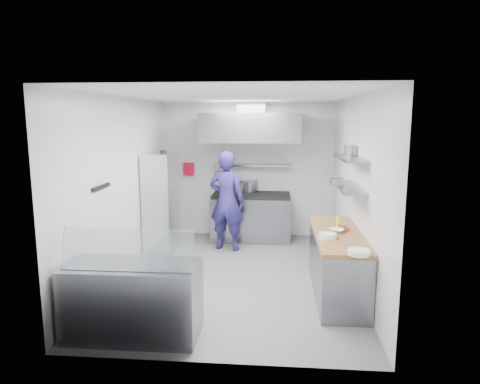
# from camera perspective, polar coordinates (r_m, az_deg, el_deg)

# --- Properties ---
(floor) EXTENTS (5.00, 5.00, 0.00)m
(floor) POSITION_cam_1_polar(r_m,az_deg,el_deg) (6.96, -0.43, -11.05)
(floor) COLOR #58585A
(floor) RESTS_ON ground
(ceiling) EXTENTS (5.00, 5.00, 0.00)m
(ceiling) POSITION_cam_1_polar(r_m,az_deg,el_deg) (6.51, -0.46, 12.66)
(ceiling) COLOR silver
(ceiling) RESTS_ON wall_back
(wall_back) EXTENTS (3.60, 2.80, 0.02)m
(wall_back) POSITION_cam_1_polar(r_m,az_deg,el_deg) (9.06, 1.03, 2.95)
(wall_back) COLOR white
(wall_back) RESTS_ON floor
(wall_front) EXTENTS (3.60, 2.80, 0.02)m
(wall_front) POSITION_cam_1_polar(r_m,az_deg,el_deg) (4.16, -3.68, -5.13)
(wall_front) COLOR white
(wall_front) RESTS_ON floor
(wall_left) EXTENTS (2.80, 5.00, 0.02)m
(wall_left) POSITION_cam_1_polar(r_m,az_deg,el_deg) (6.99, -15.30, 0.60)
(wall_left) COLOR white
(wall_left) RESTS_ON floor
(wall_right) EXTENTS (2.80, 5.00, 0.02)m
(wall_right) POSITION_cam_1_polar(r_m,az_deg,el_deg) (6.67, 15.14, 0.18)
(wall_right) COLOR white
(wall_right) RESTS_ON floor
(gas_range) EXTENTS (1.60, 0.80, 0.90)m
(gas_range) POSITION_cam_1_polar(r_m,az_deg,el_deg) (8.82, 1.49, -3.50)
(gas_range) COLOR gray
(gas_range) RESTS_ON floor
(cooktop) EXTENTS (1.57, 0.78, 0.06)m
(cooktop) POSITION_cam_1_polar(r_m,az_deg,el_deg) (8.73, 1.50, -0.43)
(cooktop) COLOR black
(cooktop) RESTS_ON gas_range
(stock_pot_left) EXTENTS (0.28, 0.28, 0.20)m
(stock_pot_left) POSITION_cam_1_polar(r_m,az_deg,el_deg) (8.92, -0.18, 0.64)
(stock_pot_left) COLOR slate
(stock_pot_left) RESTS_ON cooktop
(stock_pot_mid) EXTENTS (0.38, 0.38, 0.24)m
(stock_pot_mid) POSITION_cam_1_polar(r_m,az_deg,el_deg) (9.02, 1.21, 0.87)
(stock_pot_mid) COLOR slate
(stock_pot_mid) RESTS_ON cooktop
(over_range_shelf) EXTENTS (1.60, 0.30, 0.04)m
(over_range_shelf) POSITION_cam_1_polar(r_m,az_deg,el_deg) (8.88, 1.61, 3.59)
(over_range_shelf) COLOR gray
(over_range_shelf) RESTS_ON wall_back
(shelf_pot_a) EXTENTS (0.26, 0.26, 0.18)m
(shelf_pot_a) POSITION_cam_1_polar(r_m,az_deg,el_deg) (9.15, -1.62, 4.46)
(shelf_pot_a) COLOR slate
(shelf_pot_a) RESTS_ON over_range_shelf
(extractor_hood) EXTENTS (1.90, 1.15, 0.55)m
(extractor_hood) POSITION_cam_1_polar(r_m,az_deg,el_deg) (8.42, 1.47, 8.58)
(extractor_hood) COLOR gray
(extractor_hood) RESTS_ON wall_back
(hood_duct) EXTENTS (0.55, 0.55, 0.24)m
(hood_duct) POSITION_cam_1_polar(r_m,az_deg,el_deg) (8.64, 1.57, 11.13)
(hood_duct) COLOR slate
(hood_duct) RESTS_ON extractor_hood
(red_firebox) EXTENTS (0.22, 0.10, 0.26)m
(red_firebox) POSITION_cam_1_polar(r_m,az_deg,el_deg) (9.17, -6.82, 3.09)
(red_firebox) COLOR red
(red_firebox) RESTS_ON wall_back
(chef) EXTENTS (0.78, 0.61, 1.89)m
(chef) POSITION_cam_1_polar(r_m,az_deg,el_deg) (8.06, -1.78, -1.18)
(chef) COLOR navy
(chef) RESTS_ON floor
(wire_rack) EXTENTS (0.50, 0.90, 1.85)m
(wire_rack) POSITION_cam_1_polar(r_m,az_deg,el_deg) (8.13, -10.43, -1.38)
(wire_rack) COLOR silver
(wire_rack) RESTS_ON floor
(rack_bin_a) EXTENTS (0.15, 0.19, 0.17)m
(rack_bin_a) POSITION_cam_1_polar(r_m,az_deg,el_deg) (7.98, -10.74, -2.50)
(rack_bin_a) COLOR white
(rack_bin_a) RESTS_ON wire_rack
(rack_bin_b) EXTENTS (0.13, 0.16, 0.15)m
(rack_bin_b) POSITION_cam_1_polar(r_m,az_deg,el_deg) (8.22, -10.21, 1.41)
(rack_bin_b) COLOR yellow
(rack_bin_b) RESTS_ON wire_rack
(rack_jar) EXTENTS (0.12, 0.12, 0.18)m
(rack_jar) POSITION_cam_1_polar(r_m,az_deg,el_deg) (8.05, -10.17, 4.82)
(rack_jar) COLOR black
(rack_jar) RESTS_ON wire_rack
(knife_strip) EXTENTS (0.04, 0.55, 0.05)m
(knife_strip) POSITION_cam_1_polar(r_m,az_deg,el_deg) (6.13, -18.02, 0.65)
(knife_strip) COLOR black
(knife_strip) RESTS_ON wall_left
(prep_counter_base) EXTENTS (0.62, 2.00, 0.84)m
(prep_counter_base) POSITION_cam_1_polar(r_m,az_deg,el_deg) (6.28, 12.79, -9.54)
(prep_counter_base) COLOR gray
(prep_counter_base) RESTS_ON floor
(prep_counter_top) EXTENTS (0.65, 2.04, 0.06)m
(prep_counter_top) POSITION_cam_1_polar(r_m,az_deg,el_deg) (6.15, 12.95, -5.57)
(prep_counter_top) COLOR olive
(prep_counter_top) RESTS_ON prep_counter_base
(plate_stack_a) EXTENTS (0.26, 0.26, 0.06)m
(plate_stack_a) POSITION_cam_1_polar(r_m,az_deg,el_deg) (5.22, 15.55, -7.75)
(plate_stack_a) COLOR white
(plate_stack_a) RESTS_ON prep_counter_top
(plate_stack_b) EXTENTS (0.24, 0.24, 0.06)m
(plate_stack_b) POSITION_cam_1_polar(r_m,az_deg,el_deg) (5.84, 11.59, -5.73)
(plate_stack_b) COLOR white
(plate_stack_b) RESTS_ON prep_counter_top
(copper_pan) EXTENTS (0.14, 0.14, 0.06)m
(copper_pan) POSITION_cam_1_polar(r_m,az_deg,el_deg) (6.29, 13.64, -4.70)
(copper_pan) COLOR #B35632
(copper_pan) RESTS_ON prep_counter_top
(squeeze_bottle) EXTENTS (0.06, 0.06, 0.18)m
(squeeze_bottle) POSITION_cam_1_polar(r_m,az_deg,el_deg) (6.40, 12.97, -3.87)
(squeeze_bottle) COLOR yellow
(squeeze_bottle) RESTS_ON prep_counter_top
(mixing_bowl) EXTENTS (0.24, 0.24, 0.05)m
(mixing_bowl) POSITION_cam_1_polar(r_m,az_deg,el_deg) (6.16, 12.73, -5.01)
(mixing_bowl) COLOR white
(mixing_bowl) RESTS_ON prep_counter_top
(wall_shelf_lower) EXTENTS (0.30, 1.30, 0.04)m
(wall_shelf_lower) POSITION_cam_1_polar(r_m,az_deg,el_deg) (6.33, 14.23, 0.65)
(wall_shelf_lower) COLOR gray
(wall_shelf_lower) RESTS_ON wall_right
(wall_shelf_upper) EXTENTS (0.30, 1.30, 0.04)m
(wall_shelf_upper) POSITION_cam_1_polar(r_m,az_deg,el_deg) (6.28, 14.38, 4.43)
(wall_shelf_upper) COLOR gray
(wall_shelf_upper) RESTS_ON wall_right
(shelf_pot_c) EXTENTS (0.20, 0.20, 0.10)m
(shelf_pot_c) POSITION_cam_1_polar(r_m,az_deg,el_deg) (6.33, 12.80, 1.34)
(shelf_pot_c) COLOR slate
(shelf_pot_c) RESTS_ON wall_shelf_lower
(shelf_pot_d) EXTENTS (0.24, 0.24, 0.14)m
(shelf_pot_d) POSITION_cam_1_polar(r_m,az_deg,el_deg) (6.64, 14.74, 5.46)
(shelf_pot_d) COLOR slate
(shelf_pot_d) RESTS_ON wall_shelf_upper
(display_case) EXTENTS (1.50, 0.70, 0.85)m
(display_case) POSITION_cam_1_polar(r_m,az_deg,el_deg) (5.17, -14.04, -13.81)
(display_case) COLOR gray
(display_case) RESTS_ON floor
(display_glass) EXTENTS (1.47, 0.19, 0.42)m
(display_glass) POSITION_cam_1_polar(r_m,az_deg,el_deg) (4.85, -14.82, -7.34)
(display_glass) COLOR silver
(display_glass) RESTS_ON display_case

